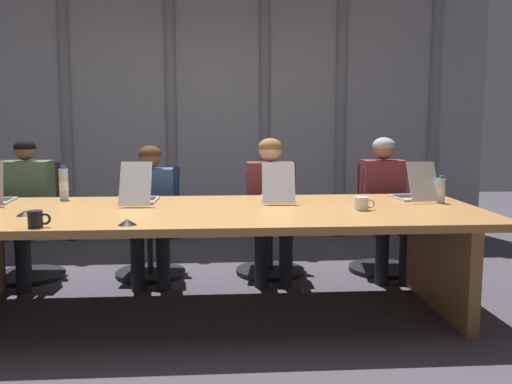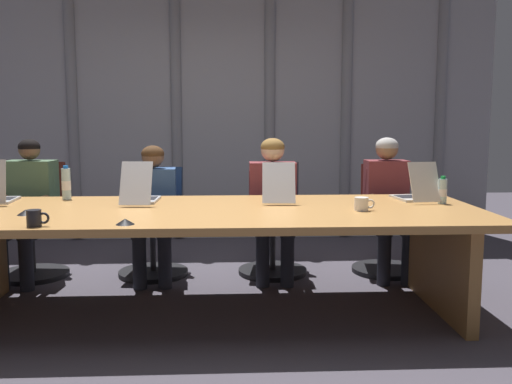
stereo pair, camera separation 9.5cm
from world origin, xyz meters
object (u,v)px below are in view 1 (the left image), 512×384
object	(u,v)px
office_chair_left_mid	(151,235)
conference_mic_left_side	(127,222)
laptop_right_mid	(413,192)
office_chair_center	(271,232)
office_chair_right_mid	(383,231)
coffee_mug_near	(36,219)
office_chair_left_end	(30,235)
person_left_mid	(151,204)
coffee_mug_far	(362,204)
laptop_center	(277,193)
person_right_mid	(385,198)
laptop_left_mid	(140,195)
water_bottle_primary	(64,184)
person_center	(271,198)
person_left_end	(23,203)
water_bottle_secondary	(441,191)
conference_mic_middle	(25,213)

from	to	relation	value
office_chair_left_mid	conference_mic_left_side	bearing A→B (deg)	8.96
laptop_right_mid	office_chair_center	xyz separation A→B (m)	(-1.01, 0.73, -0.44)
office_chair_right_mid	coffee_mug_near	size ratio (longest dim) A/B	7.25
office_chair_left_end	office_chair_right_mid	xyz separation A→B (m)	(3.09, -0.00, -0.01)
office_chair_right_mid	laptop_right_mid	bearing A→B (deg)	8.61
person_left_mid	coffee_mug_near	world-z (taller)	person_left_mid
office_chair_left_mid	coffee_mug_far	size ratio (longest dim) A/B	6.67
laptop_center	person_right_mid	xyz separation A→B (m)	(1.00, 0.55, -0.12)
laptop_left_mid	office_chair_center	size ratio (longest dim) A/B	0.52
office_chair_left_end	coffee_mug_near	size ratio (longest dim) A/B	7.49
office_chair_left_end	person_right_mid	world-z (taller)	person_right_mid
office_chair_right_mid	coffee_mug_near	distance (m)	3.04
laptop_center	water_bottle_primary	world-z (taller)	laptop_center
coffee_mug_far	conference_mic_left_side	world-z (taller)	coffee_mug_far
laptop_right_mid	person_center	size ratio (longest dim) A/B	0.39
laptop_right_mid	person_center	distance (m)	1.19
person_left_end	coffee_mug_far	size ratio (longest dim) A/B	8.51
office_chair_left_mid	conference_mic_left_side	xyz separation A→B (m)	(0.04, -1.61, 0.41)
office_chair_right_mid	coffee_mug_near	world-z (taller)	office_chair_right_mid
laptop_right_mid	conference_mic_left_side	bearing A→B (deg)	106.03
laptop_left_mid	conference_mic_left_side	distance (m)	0.87
person_left_mid	office_chair_left_end	bearing A→B (deg)	-102.73
office_chair_center	water_bottle_primary	bearing A→B (deg)	-64.17
office_chair_right_mid	office_chair_left_mid	bearing A→B (deg)	-81.59
laptop_right_mid	laptop_left_mid	bearing A→B (deg)	82.68
office_chair_left_end	coffee_mug_far	distance (m)	2.87
person_center	person_right_mid	bearing A→B (deg)	90.75
person_right_mid	conference_mic_left_side	world-z (taller)	person_right_mid
water_bottle_secondary	coffee_mug_far	size ratio (longest dim) A/B	1.46
office_chair_left_end	water_bottle_primary	size ratio (longest dim) A/B	3.76
office_chair_center	person_left_end	world-z (taller)	person_left_end
water_bottle_secondary	office_chair_center	bearing A→B (deg)	142.34
office_chair_center	coffee_mug_near	distance (m)	2.27
person_center	person_right_mid	xyz separation A→B (m)	(0.99, -0.01, -0.01)
person_center	person_left_end	bearing A→B (deg)	-88.88
person_left_mid	office_chair_right_mid	bearing A→B (deg)	90.74
laptop_right_mid	coffee_mug_far	distance (m)	0.68
laptop_left_mid	office_chair_right_mid	xyz separation A→B (m)	(2.05, 0.74, -0.44)
office_chair_left_mid	office_chair_center	distance (m)	1.04
water_bottle_secondary	conference_mic_middle	distance (m)	2.88
office_chair_right_mid	laptop_center	bearing A→B (deg)	-47.10
office_chair_left_mid	conference_mic_middle	size ratio (longest dim) A/B	8.43
coffee_mug_near	conference_mic_middle	xyz separation A→B (m)	(-0.19, 0.41, -0.03)
office_chair_left_end	conference_mic_left_side	bearing A→B (deg)	38.90
office_chair_left_mid	person_right_mid	xyz separation A→B (m)	(2.02, -0.16, 0.33)
person_left_mid	office_chair_left_mid	bearing A→B (deg)	-176.78
office_chair_left_mid	water_bottle_secondary	size ratio (longest dim) A/B	4.58
office_chair_center	coffee_mug_near	xyz separation A→B (m)	(-1.51, -1.65, 0.43)
person_center	coffee_mug_far	size ratio (longest dim) A/B	8.54
person_left_end	coffee_mug_far	distance (m)	2.77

